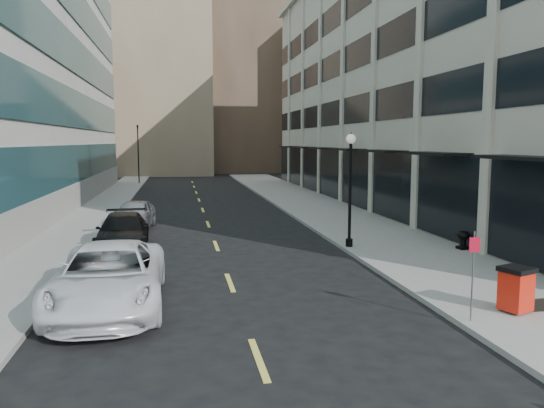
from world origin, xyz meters
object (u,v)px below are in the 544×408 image
object	(u,v)px
urn_planter	(463,238)
car_black_pickup	(123,232)
traffic_signal	(138,129)
sign_post	(473,263)
car_white_van	(109,277)
car_silver_sedan	(134,215)
lamppost	(350,180)
trash_bin	(516,288)

from	to	relation	value
urn_planter	car_black_pickup	bearing A→B (deg)	166.84
traffic_signal	sign_post	distance (m)	46.47
car_white_van	car_silver_sedan	world-z (taller)	car_white_van
car_white_van	lamppost	distance (m)	10.87
traffic_signal	sign_post	xyz separation A→B (m)	(10.80, -45.01, -4.15)
trash_bin	urn_planter	distance (m)	7.97
car_white_van	car_silver_sedan	bearing A→B (deg)	91.14
traffic_signal	urn_planter	bearing A→B (deg)	-67.87
trash_bin	car_silver_sedan	bearing A→B (deg)	103.60
sign_post	urn_planter	size ratio (longest dim) A/B	2.92
car_white_van	urn_planter	world-z (taller)	car_white_van
urn_planter	car_silver_sedan	bearing A→B (deg)	148.57
traffic_signal	car_white_van	xyz separation A→B (m)	(2.09, -42.00, -4.87)
car_black_pickup	sign_post	xyz separation A→B (m)	(9.12, -11.01, 0.85)
car_white_van	trash_bin	world-z (taller)	car_white_van
car_white_van	urn_planter	distance (m)	13.89
trash_bin	traffic_signal	bearing A→B (deg)	85.02
traffic_signal	lamppost	size ratio (longest dim) A/B	1.49
trash_bin	lamppost	size ratio (longest dim) A/B	0.25
car_silver_sedan	trash_bin	world-z (taller)	car_silver_sedan
traffic_signal	lamppost	distance (m)	37.52
traffic_signal	car_black_pickup	world-z (taller)	traffic_signal
car_white_van	sign_post	distance (m)	9.24
car_white_van	car_black_pickup	world-z (taller)	car_white_van
trash_bin	sign_post	size ratio (longest dim) A/B	0.53
car_white_van	lamppost	world-z (taller)	lamppost
urn_planter	trash_bin	bearing A→B (deg)	-110.92
trash_bin	urn_planter	size ratio (longest dim) A/B	1.55
lamppost	traffic_signal	bearing A→B (deg)	106.78
traffic_signal	car_white_van	world-z (taller)	traffic_signal
car_white_van	urn_planter	size ratio (longest dim) A/B	8.16
urn_planter	sign_post	bearing A→B (deg)	-118.65
car_white_van	sign_post	xyz separation A→B (m)	(8.71, -3.01, 0.72)
lamppost	urn_planter	bearing A→B (deg)	-17.00
car_black_pickup	trash_bin	xyz separation A→B (m)	(10.58, -10.58, 0.05)
car_white_van	lamppost	bearing A→B (deg)	34.98
car_black_pickup	sign_post	bearing A→B (deg)	-51.89
car_silver_sedan	lamppost	world-z (taller)	lamppost
car_silver_sedan	sign_post	distance (m)	18.43
sign_post	urn_planter	world-z (taller)	sign_post
trash_bin	urn_planter	world-z (taller)	trash_bin
car_silver_sedan	sign_post	size ratio (longest dim) A/B	2.00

